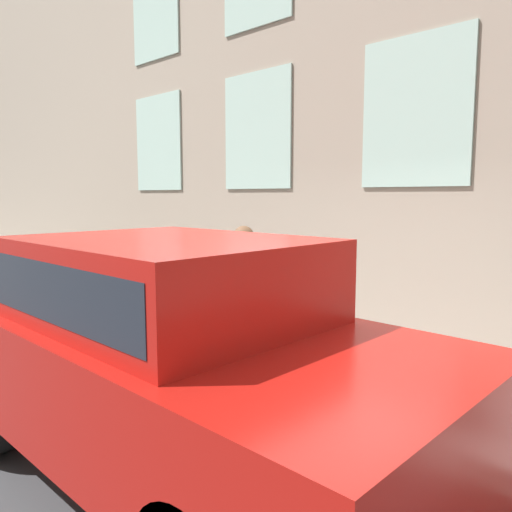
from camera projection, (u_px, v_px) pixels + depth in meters
ground_plane at (273, 420)px, 4.54m from camera, size 80.00×80.00×0.00m
sidewalk at (351, 376)px, 5.45m from camera, size 2.55×60.00×0.14m
fire_hydrant at (270, 339)px, 5.04m from camera, size 0.37×0.47×0.88m
person at (244, 278)px, 5.88m from camera, size 0.37×0.25×1.55m
parked_car_red_near at (169, 347)px, 3.53m from camera, size 1.83×4.23×1.74m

